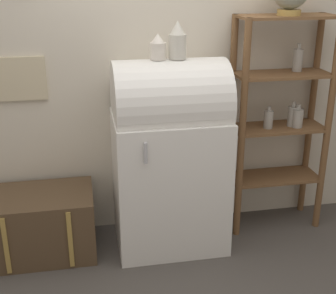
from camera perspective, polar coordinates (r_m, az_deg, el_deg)
The scene contains 7 objects.
ground_plane at distance 3.39m, azimuth 1.00°, elevation -13.42°, with size 12.00×12.00×0.00m, color #4C4742.
wall_back at distance 3.40m, azimuth -0.95°, elevation 11.51°, with size 7.00×0.09×2.70m.
refrigerator at distance 3.27m, azimuth 0.19°, elevation -0.87°, with size 0.77×0.63×1.36m.
suitcase_trunk at distance 3.45m, azimuth -15.24°, elevation -9.02°, with size 0.74×0.50×0.46m.
shelf_unit at distance 3.56m, azimuth 13.51°, elevation 4.05°, with size 0.71×0.32×1.61m.
vase_left at distance 3.06m, azimuth -1.26°, elevation 12.04°, with size 0.10×0.10×0.17m.
vase_center at distance 3.08m, azimuth 1.16°, elevation 12.76°, with size 0.11×0.11×0.24m.
Camera 1 is at (-0.58, -2.73, 1.92)m, focal length 50.00 mm.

